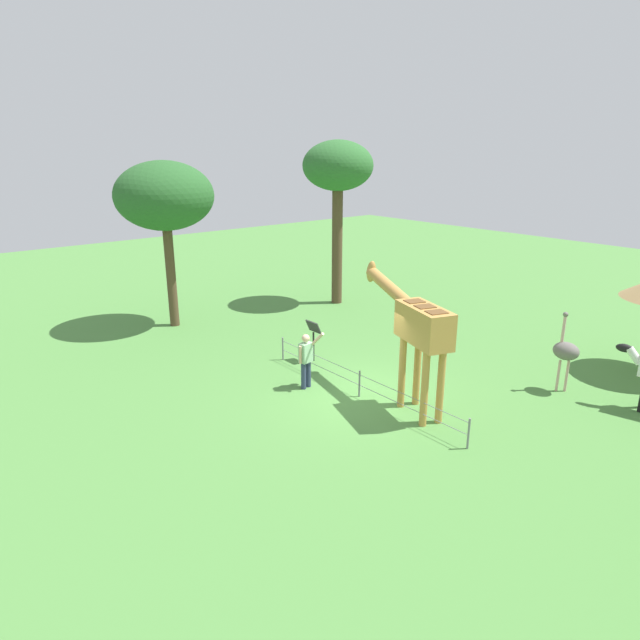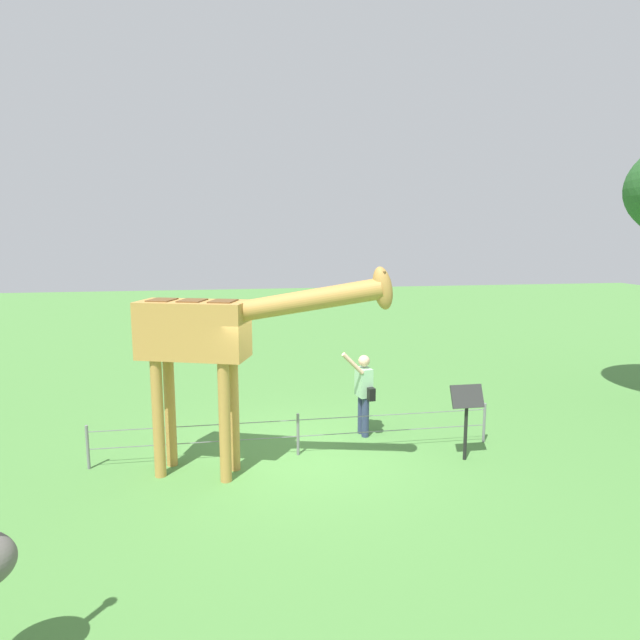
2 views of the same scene
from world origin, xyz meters
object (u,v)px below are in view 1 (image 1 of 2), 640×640
Objects in this scene: giraffe at (416,325)px; tree_northeast at (164,197)px; visitor at (306,358)px; info_sign at (313,332)px; tree_east at (338,170)px; ostrich at (566,351)px.

giraffe is 10.81m from tree_northeast.
visitor is 0.28× the size of tree_northeast.
tree_northeast is (7.65, 0.32, 3.87)m from visitor.
info_sign is (4.18, -0.12, -1.30)m from giraffe.
tree_northeast is (1.53, 6.85, -0.80)m from tree_east.
info_sign is (1.45, -1.43, 0.05)m from visitor.
giraffe is at bearing -171.09° from tree_northeast.
info_sign is (-4.68, 5.10, -4.63)m from tree_east.
tree_northeast is 7.49m from info_sign.
tree_east reaches higher than giraffe.
tree_northeast is at bearing 8.91° from giraffe.
ostrich reaches higher than visitor.
tree_east is at bearing -47.47° from info_sign.
tree_east is (6.12, -6.53, 4.67)m from visitor.
visitor is 1.29× the size of info_sign.
tree_east reaches higher than visitor.
tree_northeast is at bearing 2.40° from visitor.
visitor is 0.76× the size of ostrich.
tree_east is 7.06m from tree_northeast.
tree_east is (8.86, -5.22, 3.32)m from giraffe.
tree_northeast reaches higher than visitor.
ostrich is at bearing -116.03° from giraffe.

